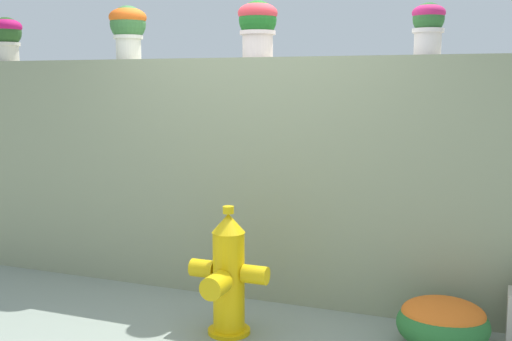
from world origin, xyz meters
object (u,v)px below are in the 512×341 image
object	(u,v)px
potted_plant_0	(7,35)
flower_bush_left	(443,321)
potted_plant_3	(428,24)
fire_hydrant	(228,276)
potted_plant_1	(128,26)
potted_plant_2	(258,24)

from	to	relation	value
potted_plant_0	flower_bush_left	distance (m)	4.56
potted_plant_3	potted_plant_0	bearing A→B (deg)	179.82
fire_hydrant	potted_plant_1	bearing A→B (deg)	145.75
fire_hydrant	flower_bush_left	size ratio (longest dim) A/B	1.49
potted_plant_1	potted_plant_3	world-z (taller)	potted_plant_1
potted_plant_3	fire_hydrant	distance (m)	2.28
potted_plant_0	fire_hydrant	distance (m)	3.30
flower_bush_left	potted_plant_0	bearing A→B (deg)	172.04
potted_plant_2	flower_bush_left	size ratio (longest dim) A/B	0.73
potted_plant_1	potted_plant_3	size ratio (longest dim) A/B	1.25
potted_plant_1	fire_hydrant	size ratio (longest dim) A/B	0.51
potted_plant_2	fire_hydrant	xyz separation A→B (m)	(0.11, -0.85, -1.78)
potted_plant_2	potted_plant_3	world-z (taller)	potted_plant_2
potted_plant_3	flower_bush_left	bearing A→B (deg)	-67.69
potted_plant_1	potted_plant_2	xyz separation A→B (m)	(1.23, -0.06, -0.02)
potted_plant_3	flower_bush_left	xyz separation A→B (m)	(0.23, -0.56, -1.97)
potted_plant_0	potted_plant_1	world-z (taller)	potted_plant_1
potted_plant_1	potted_plant_3	xyz separation A→B (m)	(2.52, -0.04, -0.07)
flower_bush_left	potted_plant_1	bearing A→B (deg)	167.76
potted_plant_3	fire_hydrant	bearing A→B (deg)	-143.76
potted_plant_0	flower_bush_left	size ratio (longest dim) A/B	0.68
potted_plant_2	flower_bush_left	xyz separation A→B (m)	(1.52, -0.54, -2.02)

